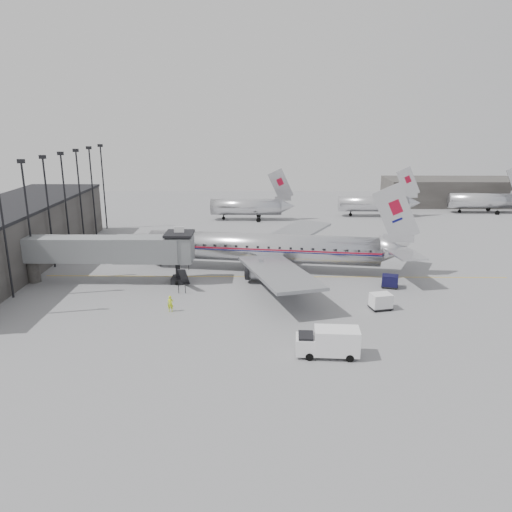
{
  "coord_description": "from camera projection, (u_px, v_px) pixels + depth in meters",
  "views": [
    {
      "loc": [
        1.27,
        -55.69,
        20.48
      ],
      "look_at": [
        0.47,
        4.57,
        3.2
      ],
      "focal_mm": 35.0,
      "sensor_mm": 36.0,
      "label": 1
    }
  ],
  "objects": [
    {
      "name": "airliner",
      "position": [
        268.0,
        248.0,
        66.86
      ],
      "size": [
        38.69,
        35.63,
        12.27
      ],
      "rotation": [
        0.0,
        0.0,
        -0.14
      ],
      "color": "silver",
      "rests_on": "ground"
    },
    {
      "name": "distant_aircraft_near",
      "position": [
        247.0,
        206.0,
        98.83
      ],
      "size": [
        16.39,
        3.2,
        10.26
      ],
      "color": "silver",
      "rests_on": "ground"
    },
    {
      "name": "apron_line",
      "position": [
        276.0,
        277.0,
        64.92
      ],
      "size": [
        60.0,
        0.15,
        0.01
      ],
      "primitive_type": "cube",
      "rotation": [
        0.0,
        0.0,
        1.57
      ],
      "color": "gold",
      "rests_on": "ground"
    },
    {
      "name": "terminal",
      "position": [
        5.0,
        239.0,
        68.13
      ],
      "size": [
        12.0,
        46.0,
        8.0
      ],
      "primitive_type": "cube",
      "color": "#353231",
      "rests_on": "ground"
    },
    {
      "name": "baggage_cart_white",
      "position": [
        381.0,
        301.0,
        53.9
      ],
      "size": [
        2.59,
        2.19,
        1.76
      ],
      "rotation": [
        0.0,
        0.0,
        0.24
      ],
      "color": "white",
      "rests_on": "ground"
    },
    {
      "name": "distant_aircraft_far",
      "position": [
        483.0,
        200.0,
        105.88
      ],
      "size": [
        16.39,
        3.2,
        10.26
      ],
      "color": "silver",
      "rests_on": "ground"
    },
    {
      "name": "baggage_cart_navy",
      "position": [
        390.0,
        281.0,
        60.67
      ],
      "size": [
        2.31,
        1.98,
        1.56
      ],
      "rotation": [
        0.0,
        0.0,
        -0.27
      ],
      "color": "black",
      "rests_on": "ground"
    },
    {
      "name": "distant_aircraft_mid",
      "position": [
        374.0,
        203.0,
        102.34
      ],
      "size": [
        16.39,
        3.2,
        10.26
      ],
      "color": "silver",
      "rests_on": "ground"
    },
    {
      "name": "floodlight_masts",
      "position": [
        57.0,
        203.0,
        69.73
      ],
      "size": [
        0.9,
        42.25,
        15.25
      ],
      "color": "black",
      "rests_on": "ground"
    },
    {
      "name": "ground",
      "position": [
        252.0,
        292.0,
        59.19
      ],
      "size": [
        160.0,
        160.0,
        0.0
      ],
      "primitive_type": "plane",
      "color": "slate",
      "rests_on": "ground"
    },
    {
      "name": "ramp_worker",
      "position": [
        170.0,
        304.0,
        53.29
      ],
      "size": [
        0.66,
        0.46,
        1.76
      ],
      "primitive_type": "imported",
      "rotation": [
        0.0,
        0.0,
        0.06
      ],
      "color": "#CAEB1B",
      "rests_on": "ground"
    },
    {
      "name": "hangar",
      "position": [
        451.0,
        192.0,
        115.46
      ],
      "size": [
        30.0,
        12.0,
        6.0
      ],
      "primitive_type": "cube",
      "color": "#353231",
      "rests_on": "ground"
    },
    {
      "name": "service_van",
      "position": [
        328.0,
        342.0,
        43.35
      ],
      "size": [
        5.58,
        2.43,
        2.58
      ],
      "rotation": [
        0.0,
        0.0,
        -0.06
      ],
      "color": "white",
      "rests_on": "ground"
    },
    {
      "name": "jet_bridge",
      "position": [
        118.0,
        250.0,
        61.77
      ],
      "size": [
        21.0,
        6.2,
        7.1
      ],
      "color": "slate",
      "rests_on": "ground"
    }
  ]
}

